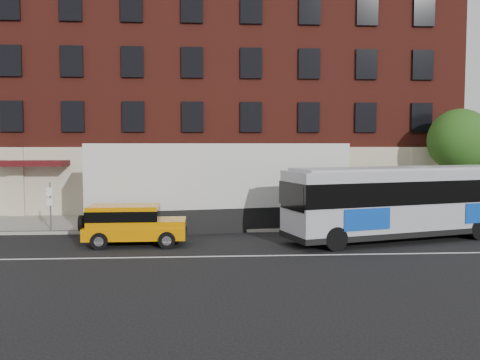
{
  "coord_description": "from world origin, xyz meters",
  "views": [
    {
      "loc": [
        -1.0,
        -19.34,
        4.35
      ],
      "look_at": [
        0.66,
        5.5,
        2.61
      ],
      "focal_mm": 38.91,
      "sensor_mm": 36.0,
      "label": 1
    }
  ],
  "objects": [
    {
      "name": "kerb",
      "position": [
        0.0,
        6.0,
        0.07
      ],
      "size": [
        60.0,
        0.25,
        0.15
      ],
      "primitive_type": "cube",
      "color": "#9B9A8D",
      "rests_on": "ground"
    },
    {
      "name": "sign_pole",
      "position": [
        -8.5,
        6.15,
        1.45
      ],
      "size": [
        0.3,
        0.2,
        2.5
      ],
      "color": "slate",
      "rests_on": "ground"
    },
    {
      "name": "yellow_suv",
      "position": [
        -4.21,
        2.98,
        0.99
      ],
      "size": [
        4.56,
        2.04,
        1.73
      ],
      "color": "orange",
      "rests_on": "ground"
    },
    {
      "name": "city_bus",
      "position": [
        8.37,
        3.56,
        1.82
      ],
      "size": [
        12.3,
        5.79,
        3.3
      ],
      "color": "#A6A7B0",
      "rests_on": "ground"
    },
    {
      "name": "street_tree",
      "position": [
        13.54,
        9.48,
        4.41
      ],
      "size": [
        3.6,
        3.6,
        6.2
      ],
      "color": "#372B1B",
      "rests_on": "sidewalk"
    },
    {
      "name": "building",
      "position": [
        -0.01,
        16.92,
        7.58
      ],
      "size": [
        30.0,
        12.1,
        15.0
      ],
      "color": "#591C15",
      "rests_on": "sidewalk"
    },
    {
      "name": "shipping_container",
      "position": [
        -0.33,
        6.97,
        2.16
      ],
      "size": [
        13.36,
        4.9,
        4.36
      ],
      "color": "black",
      "rests_on": "ground"
    },
    {
      "name": "lane_line",
      "position": [
        0.0,
        0.5,
        0.01
      ],
      "size": [
        60.0,
        0.12,
        0.01
      ],
      "primitive_type": "cube",
      "color": "silver",
      "rests_on": "ground"
    },
    {
      "name": "sidewalk",
      "position": [
        0.0,
        9.0,
        0.07
      ],
      "size": [
        60.0,
        6.0,
        0.15
      ],
      "primitive_type": "cube",
      "color": "#9B9A8D",
      "rests_on": "ground"
    },
    {
      "name": "ground",
      "position": [
        0.0,
        0.0,
        0.0
      ],
      "size": [
        120.0,
        120.0,
        0.0
      ],
      "primitive_type": "plane",
      "color": "black",
      "rests_on": "ground"
    }
  ]
}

